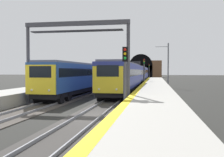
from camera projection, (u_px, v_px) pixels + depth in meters
The scene contains 13 objects.
ground_plane at pixel (91, 117), 15.73m from camera, with size 320.00×320.00×0.00m, color black.
platform_right at pixel (153, 110), 15.04m from camera, with size 112.00×3.71×1.05m, color #9E9B93.
platform_right_edge_strip at pixel (127, 101), 15.31m from camera, with size 112.00×0.50×0.01m, color yellow.
track_main_line at pixel (91, 116), 15.73m from camera, with size 160.00×2.89×0.21m.
track_adjacent_line at pixel (18, 114), 16.61m from camera, with size 160.00×3.11×0.21m.
train_main_approaching at pixel (136, 74), 50.85m from camera, with size 58.76×3.27×4.87m.
train_adjacent_platform at pixel (100, 75), 41.52m from camera, with size 42.93×3.37×4.74m.
railway_signal_near at pixel (125, 72), 17.65m from camera, with size 0.39×0.38×4.62m.
railway_signal_mid at pixel (144, 70), 46.66m from camera, with size 0.39×0.38×5.23m.
railway_signal_far at pixel (149, 70), 83.89m from camera, with size 0.39×0.38×5.28m.
overhead_signal_gantry at pixel (76, 42), 20.73m from camera, with size 0.70×9.01×7.04m.
tunnel_portal at pixel (141, 69), 112.79m from camera, with size 2.13×18.55×10.48m.
catenary_mast_near at pixel (168, 65), 42.69m from camera, with size 0.22×2.33×7.68m.
Camera 1 is at (-15.18, -4.00, 2.93)m, focal length 39.84 mm.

